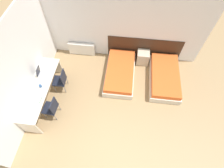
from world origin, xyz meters
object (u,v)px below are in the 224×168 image
object	(u,v)px
bed_near_window	(120,73)
bed_near_door	(164,77)
chair_near_notebook	(51,108)
laptop	(42,73)
nightstand	(143,57)
chair_near_laptop	(61,80)

from	to	relation	value
bed_near_window	bed_near_door	xyz separation A→B (m)	(1.55, 0.00, 0.00)
chair_near_notebook	laptop	world-z (taller)	laptop
nightstand	laptop	distance (m)	3.52
nightstand	chair_near_laptop	distance (m)	3.02
chair_near_laptop	laptop	world-z (taller)	laptop
chair_near_notebook	bed_near_window	bearing A→B (deg)	46.63
bed_near_window	laptop	bearing A→B (deg)	-161.81
bed_near_door	nightstand	bearing A→B (deg)	135.99
chair_near_laptop	chair_near_notebook	world-z (taller)	same
nightstand	bed_near_door	bearing A→B (deg)	-44.01
bed_near_door	nightstand	xyz separation A→B (m)	(-0.77, 0.75, 0.07)
nightstand	bed_near_window	bearing A→B (deg)	-135.99
nightstand	chair_near_laptop	bearing A→B (deg)	-150.54
nightstand	laptop	world-z (taller)	laptop
bed_near_door	nightstand	distance (m)	1.08
nightstand	chair_near_notebook	world-z (taller)	chair_near_notebook
bed_near_window	bed_near_door	size ratio (longest dim) A/B	1.00
bed_near_door	chair_near_laptop	bearing A→B (deg)	-167.77
chair_near_laptop	laptop	distance (m)	0.60
bed_near_window	nightstand	distance (m)	1.08
laptop	nightstand	bearing A→B (deg)	25.13
bed_near_window	nightstand	size ratio (longest dim) A/B	3.75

